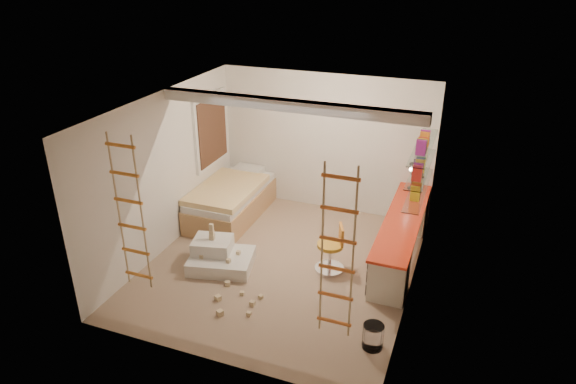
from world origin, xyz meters
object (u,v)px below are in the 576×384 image
at_px(desk, 401,237).
at_px(bed, 231,200).
at_px(swivel_chair, 331,254).
at_px(play_platform, 219,257).

bearing_deg(desk, bed, 173.51).
height_order(desk, bed, desk).
xyz_separation_m(swivel_chair, play_platform, (-1.68, -0.51, -0.12)).
relative_size(bed, swivel_chair, 2.58).
distance_m(bed, play_platform, 1.69).
relative_size(desk, play_platform, 2.52).
relative_size(swivel_chair, play_platform, 0.70).
height_order(swivel_chair, play_platform, swivel_chair).
distance_m(swivel_chair, play_platform, 1.76).
height_order(bed, play_platform, bed).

